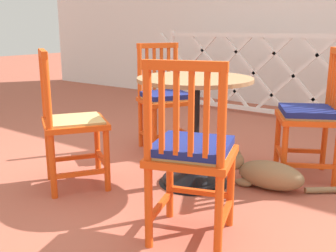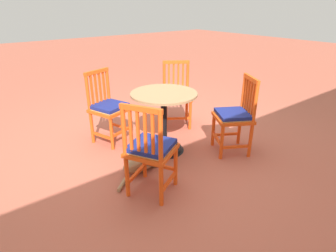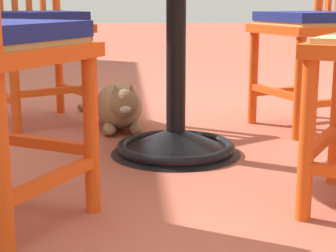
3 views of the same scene
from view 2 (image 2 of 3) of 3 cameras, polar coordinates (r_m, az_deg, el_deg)
The scene contains 7 objects.
ground_plane at distance 3.63m, azimuth -2.05°, elevation -3.28°, with size 24.00×24.00×0.00m, color #AD5642.
cafe_table at distance 3.32m, azimuth -0.80°, elevation -0.55°, with size 0.76×0.76×0.73m.
orange_chair_facing_out at distance 4.02m, azimuth 1.80°, elevation 6.12°, with size 0.55×0.55×0.91m.
orange_chair_near_fence at distance 3.58m, azimuth -12.06°, elevation 3.56°, with size 0.51×0.51×0.91m.
orange_chair_at_corner at distance 2.52m, azimuth -3.61°, elevation -4.89°, with size 0.54×0.54×0.91m.
orange_chair_by_planter at distance 3.33m, azimuth 13.46°, elevation 1.89°, with size 0.55×0.55×0.91m.
tabby_cat at distance 3.04m, azimuth -4.97°, elevation -7.16°, with size 0.71×0.34×0.23m.
Camera 2 is at (1.87, 2.64, 1.66)m, focal length 29.86 mm.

